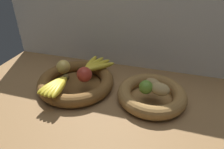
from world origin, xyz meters
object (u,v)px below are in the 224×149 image
at_px(fruit_bowl_left, 76,82).
at_px(fruit_bowl_right, 152,95).
at_px(lime_near, 146,87).
at_px(chili_pepper, 156,88).
at_px(banana_bunch_front, 56,86).
at_px(banana_bunch_back, 95,65).
at_px(apple_red_right, 84,74).
at_px(potato_large, 153,84).
at_px(potato_small, 160,89).
at_px(apple_golden_left, 63,67).

relative_size(fruit_bowl_left, fruit_bowl_right, 1.20).
height_order(fruit_bowl_right, lime_near, lime_near).
height_order(fruit_bowl_right, chili_pepper, chili_pepper).
height_order(banana_bunch_front, chili_pepper, banana_bunch_front).
bearing_deg(fruit_bowl_left, banana_bunch_back, 61.20).
height_order(banana_bunch_back, lime_near, lime_near).
xyz_separation_m(apple_red_right, potato_large, (0.30, 0.02, -0.01)).
height_order(banana_bunch_back, chili_pepper, banana_bunch_back).
bearing_deg(chili_pepper, potato_small, -72.47).
distance_m(fruit_bowl_left, chili_pepper, 0.37).
xyz_separation_m(apple_red_right, banana_bunch_front, (-0.09, -0.09, -0.02)).
height_order(fruit_bowl_right, banana_bunch_back, banana_bunch_back).
bearing_deg(potato_small, potato_large, 135.00).
xyz_separation_m(fruit_bowl_right, apple_golden_left, (-0.42, 0.01, 0.06)).
bearing_deg(potato_small, chili_pepper, 119.26).
distance_m(apple_golden_left, chili_pepper, 0.44).
bearing_deg(banana_bunch_front, fruit_bowl_left, 75.49).
height_order(fruit_bowl_right, potato_large, potato_large).
bearing_deg(fruit_bowl_right, apple_red_right, -175.23).
xyz_separation_m(fruit_bowl_left, banana_bunch_front, (-0.03, -0.12, 0.05)).
relative_size(fruit_bowl_right, banana_bunch_back, 1.69).
distance_m(apple_red_right, chili_pepper, 0.32).
relative_size(fruit_bowl_right, chili_pepper, 2.28).
height_order(banana_bunch_front, potato_large, potato_large).
bearing_deg(banana_bunch_back, fruit_bowl_left, -118.80).
height_order(fruit_bowl_left, potato_small, potato_small).
bearing_deg(potato_small, banana_bunch_front, -168.43).
bearing_deg(potato_large, fruit_bowl_right, -167.66).
relative_size(apple_red_right, banana_bunch_front, 0.41).
height_order(apple_red_right, banana_bunch_back, apple_red_right).
bearing_deg(lime_near, fruit_bowl_left, 173.55).
bearing_deg(banana_bunch_front, lime_near, 12.31).
bearing_deg(fruit_bowl_right, banana_bunch_front, -163.24).
distance_m(banana_bunch_front, banana_bunch_back, 0.24).
xyz_separation_m(banana_bunch_front, chili_pepper, (0.40, 0.11, -0.01)).
relative_size(banana_bunch_front, banana_bunch_back, 0.95).
distance_m(potato_large, lime_near, 0.05).
height_order(fruit_bowl_right, apple_red_right, apple_red_right).
height_order(fruit_bowl_left, apple_golden_left, apple_golden_left).
xyz_separation_m(fruit_bowl_right, potato_large, (0.00, 0.00, 0.05)).
distance_m(potato_large, chili_pepper, 0.02).
bearing_deg(fruit_bowl_left, chili_pepper, -0.79).
height_order(banana_bunch_back, potato_large, potato_large).
height_order(fruit_bowl_left, banana_bunch_back, banana_bunch_back).
distance_m(fruit_bowl_right, apple_red_right, 0.31).
bearing_deg(apple_golden_left, fruit_bowl_left, -11.87).
bearing_deg(apple_golden_left, fruit_bowl_right, -1.87).
bearing_deg(fruit_bowl_left, apple_golden_left, 168.13).
distance_m(fruit_bowl_right, chili_pepper, 0.04).
xyz_separation_m(fruit_bowl_left, apple_golden_left, (-0.07, 0.01, 0.06)).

